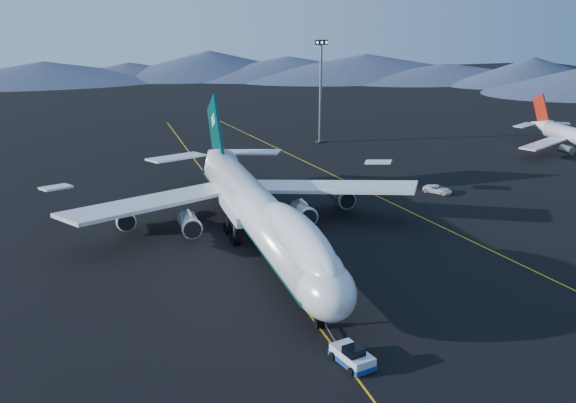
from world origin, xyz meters
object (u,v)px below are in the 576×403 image
object	(u,v)px
floodlight_mast	(321,92)
boeing_747	(259,211)
pushback_tug	(352,357)
service_van	(438,189)

from	to	relation	value
floodlight_mast	boeing_747	bearing A→B (deg)	-117.02
pushback_tug	service_van	bearing A→B (deg)	39.73
boeing_747	pushback_tug	world-z (taller)	boeing_747
floodlight_mast	service_van	bearing A→B (deg)	-83.71
service_van	floodlight_mast	distance (m)	53.36
pushback_tug	service_van	world-z (taller)	pushback_tug
service_van	floodlight_mast	size ratio (longest dim) A/B	0.21
boeing_747	service_van	distance (m)	44.68
pushback_tug	floodlight_mast	xyz separation A→B (m)	(34.54, 103.72, 12.76)
boeing_747	floodlight_mast	world-z (taller)	floodlight_mast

